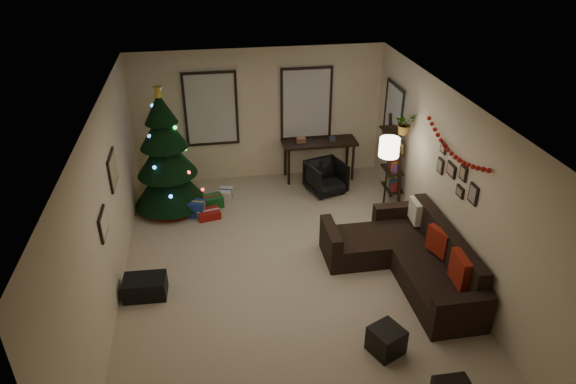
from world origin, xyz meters
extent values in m
plane|color=tan|center=(0.00, 0.00, 0.00)|extent=(7.00, 7.00, 0.00)
plane|color=white|center=(0.00, 0.00, 2.70)|extent=(7.00, 7.00, 0.00)
plane|color=beige|center=(0.00, 3.50, 1.35)|extent=(5.00, 0.00, 5.00)
plane|color=beige|center=(-2.50, 0.00, 1.35)|extent=(0.00, 7.00, 7.00)
plane|color=beige|center=(2.50, 0.00, 1.35)|extent=(0.00, 7.00, 7.00)
cube|color=#728CB2|center=(-0.95, 3.47, 1.55)|extent=(0.94, 0.02, 1.35)
cube|color=beige|center=(-0.95, 3.47, 1.55)|extent=(0.94, 0.03, 1.35)
cube|color=#728CB2|center=(0.95, 3.47, 1.55)|extent=(0.94, 0.02, 1.35)
cube|color=beige|center=(0.95, 3.47, 1.55)|extent=(0.94, 0.03, 1.35)
cube|color=#728CB2|center=(2.47, 2.55, 1.50)|extent=(0.05, 0.27, 1.17)
cube|color=beige|center=(2.47, 2.55, 1.50)|extent=(0.05, 0.45, 1.17)
cylinder|color=black|center=(-1.83, 2.43, 0.15)|extent=(0.10, 0.10, 0.29)
cone|color=black|center=(-1.83, 2.43, 0.58)|extent=(1.32, 1.32, 0.92)
cone|color=black|center=(-1.83, 2.43, 1.11)|extent=(1.08, 1.08, 0.77)
cone|color=black|center=(-1.83, 2.43, 1.60)|extent=(0.85, 0.85, 0.68)
cone|color=black|center=(-1.83, 2.43, 1.98)|extent=(0.58, 0.58, 0.53)
cylinder|color=maroon|center=(-1.83, 2.43, 0.02)|extent=(1.06, 1.06, 0.04)
cube|color=gold|center=(-1.95, 2.10, 0.12)|extent=(0.30, 0.22, 0.25)
cube|color=silver|center=(-0.80, 2.65, 0.09)|extent=(0.25, 0.30, 0.18)
cube|color=#14591E|center=(-1.05, 2.35, 0.11)|extent=(0.35, 0.28, 0.22)
cube|color=navy|center=(-1.35, 2.05, 0.15)|extent=(0.28, 0.25, 0.30)
cube|color=maroon|center=(-1.15, 1.95, 0.07)|extent=(0.40, 0.30, 0.15)
cube|color=gold|center=(-2.05, 2.55, 0.14)|extent=(0.26, 0.26, 0.28)
cube|color=black|center=(2.03, -0.37, 0.19)|extent=(0.83, 2.21, 0.39)
cube|color=black|center=(2.34, -0.37, 0.62)|extent=(0.20, 2.21, 0.46)
cube|color=black|center=(2.03, -1.58, 0.30)|extent=(0.83, 0.20, 0.61)
cube|color=black|center=(2.03, 0.83, 0.30)|extent=(0.83, 0.20, 0.61)
cube|color=black|center=(1.22, 0.32, 0.19)|extent=(0.78, 0.83, 0.39)
cube|color=black|center=(0.74, 0.32, 0.30)|extent=(0.18, 0.83, 0.61)
cube|color=maroon|center=(2.21, -1.07, 0.64)|extent=(0.15, 0.46, 0.46)
cube|color=maroon|center=(2.21, -0.36, 0.64)|extent=(0.23, 0.42, 0.41)
cube|color=beige|center=(2.21, 0.55, 0.63)|extent=(0.13, 0.38, 0.38)
cube|color=black|center=(0.97, -1.73, 0.18)|extent=(0.50, 0.50, 0.36)
cube|color=black|center=(1.19, 3.22, 0.80)|extent=(1.53, 0.55, 0.05)
cylinder|color=black|center=(0.52, 3.00, 0.38)|extent=(0.05, 0.05, 0.76)
cylinder|color=black|center=(0.52, 3.44, 0.38)|extent=(0.05, 0.05, 0.76)
cylinder|color=black|center=(1.86, 3.00, 0.38)|extent=(0.05, 0.05, 0.76)
cylinder|color=black|center=(1.86, 3.44, 0.38)|extent=(0.05, 0.05, 0.76)
imported|color=black|center=(1.19, 2.57, 0.32)|extent=(0.78, 0.75, 0.65)
cube|color=black|center=(2.32, 1.67, 0.87)|extent=(0.05, 0.05, 1.75)
cube|color=black|center=(2.32, 2.14, 0.87)|extent=(0.05, 0.05, 1.75)
cube|color=black|center=(2.29, 1.90, 0.34)|extent=(0.30, 0.49, 0.03)
cube|color=black|center=(2.29, 1.90, 0.73)|extent=(0.30, 0.49, 0.03)
cube|color=black|center=(2.29, 1.90, 1.12)|extent=(0.30, 0.49, 0.03)
cube|color=black|center=(2.29, 1.90, 1.51)|extent=(0.30, 0.49, 0.03)
imported|color=#4C4C4C|center=(2.30, 1.59, 1.82)|extent=(0.54, 0.49, 0.50)
cylinder|color=black|center=(1.95, 1.31, 0.02)|extent=(0.28, 0.28, 0.03)
cylinder|color=black|center=(1.95, 1.31, 0.71)|extent=(0.03, 0.03, 1.36)
cylinder|color=white|center=(1.95, 1.31, 1.46)|extent=(0.34, 0.34, 0.32)
cube|color=black|center=(-2.48, 0.88, 1.60)|extent=(0.04, 0.60, 0.50)
cube|color=tan|center=(-2.48, 0.88, 1.60)|extent=(0.01, 0.54, 0.45)
cube|color=black|center=(-2.48, -0.32, 1.41)|extent=(0.04, 0.45, 0.35)
cube|color=beige|center=(-2.48, -0.32, 1.41)|extent=(0.01, 0.41, 0.31)
cube|color=black|center=(2.48, -0.60, 1.55)|extent=(0.03, 0.22, 0.28)
cube|color=black|center=(2.48, -0.25, 1.70)|extent=(0.03, 0.18, 0.22)
cube|color=black|center=(2.48, -0.25, 1.40)|extent=(0.03, 0.20, 0.16)
cube|color=black|center=(2.48, 0.10, 1.58)|extent=(0.03, 0.26, 0.20)
cube|color=black|center=(2.48, 0.45, 1.48)|extent=(0.03, 0.18, 0.24)
cube|color=black|center=(2.48, 0.45, 1.78)|extent=(0.03, 0.16, 0.16)
cube|color=#990F0C|center=(-0.15, 3.55, 1.42)|extent=(0.14, 0.04, 0.30)
cube|color=white|center=(-0.15, 3.55, 1.57)|extent=(0.16, 0.05, 0.08)
cube|color=#990F0C|center=(-0.08, 3.55, 1.29)|extent=(0.10, 0.04, 0.08)
cube|color=#990F0C|center=(0.18, 3.55, 1.43)|extent=(0.14, 0.04, 0.30)
cube|color=white|center=(0.18, 3.55, 1.58)|extent=(0.16, 0.05, 0.08)
cube|color=#990F0C|center=(0.25, 3.55, 1.30)|extent=(0.10, 0.04, 0.08)
cube|color=black|center=(-2.13, -0.10, 0.15)|extent=(0.63, 0.43, 0.30)
camera|label=1|loc=(-1.05, -6.29, 4.97)|focal=32.22mm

